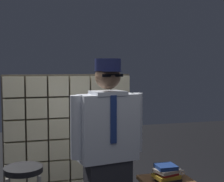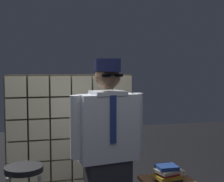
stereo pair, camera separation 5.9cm
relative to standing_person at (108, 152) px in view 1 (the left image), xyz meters
The scene contains 4 objects.
glass_block_wall 1.24m from the standing_person, 97.84° to the left, with size 1.58×0.10×1.58m.
standing_person is the anchor object (origin of this frame).
book_stack 0.79m from the standing_person, 18.37° to the left, with size 0.27×0.24×0.17m.
coffee_mug 0.96m from the standing_person, 18.84° to the left, with size 0.13×0.08×0.09m.
Camera 1 is at (-0.55, -2.39, 1.64)m, focal length 50.58 mm.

